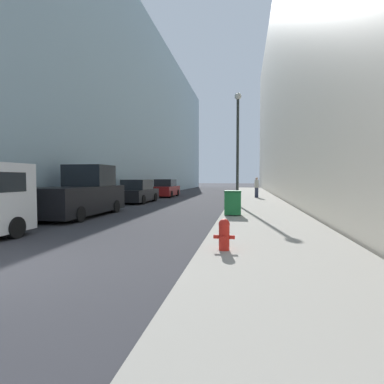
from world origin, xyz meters
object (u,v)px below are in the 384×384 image
at_px(lamppost, 238,142).
at_px(parked_sedan_near, 137,192).
at_px(trash_bin, 233,202).
at_px(pickup_truck, 81,195).
at_px(parked_sedan_far, 165,189).
at_px(pedestrian_on_sidewalk, 257,187).
at_px(fire_hydrant, 224,234).

relative_size(lamppost, parked_sedan_near, 1.46).
xyz_separation_m(trash_bin, pickup_truck, (-7.03, -0.30, 0.28)).
bearing_deg(parked_sedan_far, pedestrian_on_sidewalk, -14.66).
relative_size(lamppost, pickup_truck, 1.22).
bearing_deg(pickup_truck, parked_sedan_near, 90.96).
height_order(parked_sedan_near, parked_sedan_far, parked_sedan_near).
bearing_deg(pedestrian_on_sidewalk, parked_sedan_far, 165.34).
bearing_deg(fire_hydrant, parked_sedan_near, 117.38).
distance_m(lamppost, parked_sedan_far, 12.21).
bearing_deg(lamppost, parked_sedan_near, 160.87).
height_order(pickup_truck, pedestrian_on_sidewalk, pickup_truck).
xyz_separation_m(pickup_truck, pedestrian_on_sidewalk, (8.51, 12.57, 0.01)).
relative_size(fire_hydrant, pickup_truck, 0.13).
xyz_separation_m(lamppost, pickup_truck, (-7.10, -5.28, -2.93)).
xyz_separation_m(lamppost, pedestrian_on_sidewalk, (1.41, 7.29, -2.92)).
bearing_deg(trash_bin, parked_sedan_near, 133.72).
bearing_deg(parked_sedan_near, pickup_truck, -89.04).
height_order(trash_bin, parked_sedan_near, parked_sedan_near).
bearing_deg(lamppost, pickup_truck, -143.36).
xyz_separation_m(trash_bin, pedestrian_on_sidewalk, (1.48, 12.26, 0.30)).
relative_size(fire_hydrant, parked_sedan_near, 0.16).
distance_m(fire_hydrant, parked_sedan_near, 15.70).
xyz_separation_m(fire_hydrant, parked_sedan_near, (-7.22, 13.94, 0.23)).
bearing_deg(trash_bin, fire_hydrant, -89.46).
bearing_deg(pickup_truck, lamppost, 36.64).
bearing_deg(trash_bin, lamppost, 89.18).
xyz_separation_m(parked_sedan_near, parked_sedan_far, (0.22, 6.98, 0.00)).
bearing_deg(trash_bin, pedestrian_on_sidewalk, 83.12).
relative_size(lamppost, pedestrian_on_sidewalk, 3.94).
height_order(pickup_truck, parked_sedan_near, pickup_truck).
bearing_deg(parked_sedan_far, trash_bin, -64.37).
relative_size(parked_sedan_near, pedestrian_on_sidewalk, 2.69).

